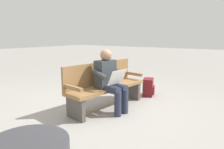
% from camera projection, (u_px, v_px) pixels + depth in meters
% --- Properties ---
extents(ground_plane, '(40.00, 40.00, 0.00)m').
position_uv_depth(ground_plane, '(108.00, 107.00, 4.14)').
color(ground_plane, gray).
extents(bench_near, '(1.84, 0.68, 0.90)m').
position_uv_depth(bench_near, '(105.00, 85.00, 4.10)').
color(bench_near, olive).
rests_on(bench_near, ground).
extents(person_seated, '(0.60, 0.60, 1.18)m').
position_uv_depth(person_seated, '(110.00, 79.00, 3.84)').
color(person_seated, '#33383D').
rests_on(person_seated, ground).
extents(backpack, '(0.39, 0.34, 0.42)m').
position_uv_depth(backpack, '(148.00, 87.00, 4.92)').
color(backpack, maroon).
rests_on(backpack, ground).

